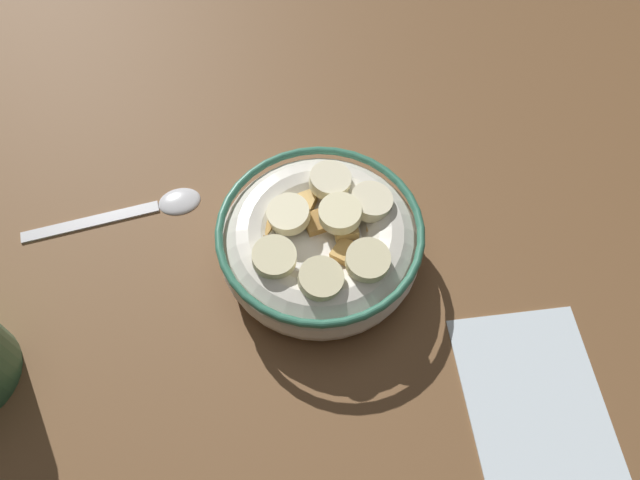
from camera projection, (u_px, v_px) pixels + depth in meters
The scene contains 4 objects.
ground_plane at pixel (320, 265), 50.23cm from camera, with size 136.86×136.86×2.00cm, color brown.
cereal_bowl at pixel (320, 242), 47.04cm from camera, with size 15.26×15.26×5.82cm.
spoon at pixel (148, 207), 51.48cm from camera, with size 2.86×14.60×0.80cm.
folded_napkin at pixel (540, 420), 42.90cm from camera, with size 15.85×9.51×0.30cm, color silver.
Camera 1 is at (-23.07, 5.16, 43.36)cm, focal length 35.35 mm.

